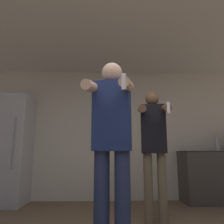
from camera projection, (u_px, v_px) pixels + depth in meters
wall_back at (113, 133)px, 4.38m from camera, size 7.00×0.06×2.55m
ceiling_slab at (118, 33)px, 3.13m from camera, size 7.00×3.52×0.05m
refrigerator at (8, 149)px, 3.90m from camera, size 0.70×0.68×1.91m
bottle_short_whiskey at (218, 145)px, 4.16m from camera, size 0.08×0.08×0.33m
person_woman_foreground at (112, 141)px, 2.06m from camera, size 0.50×0.51×1.77m
person_man_side at (154, 141)px, 2.94m from camera, size 0.46×0.53×1.73m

